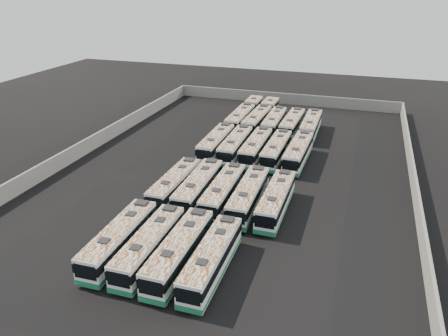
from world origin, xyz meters
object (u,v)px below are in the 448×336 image
bus_midback_far_left (216,143)px  bus_back_far_left (245,114)px  bus_midback_left (235,145)px  bus_back_left (261,116)px  bus_front_far_left (120,239)px  bus_midfront_far_right (276,200)px  bus_midback_center (256,147)px  bus_midback_right (276,150)px  bus_midback_far_right (298,152)px  bus_front_right (212,259)px  bus_back_far_right (311,126)px  bus_midfront_center (223,192)px  bus_back_center (274,122)px  bus_front_left (149,246)px  bus_front_center (179,251)px  bus_midfront_left (198,187)px  bus_midfront_far_left (175,185)px  bus_midfront_right (248,196)px  bus_back_right (292,124)px

bus_midback_far_left → bus_back_far_left: 15.38m
bus_midback_left → bus_back_left: size_ratio=0.65×
bus_front_far_left → bus_midback_far_left: size_ratio=1.00×
bus_midfront_far_right → bus_midback_center: (-6.05, 14.72, 0.02)m
bus_midback_right → bus_midback_far_right: bus_midback_far_right is taller
bus_midback_far_left → bus_midback_center: 5.93m
bus_front_right → bus_back_far_right: size_ratio=0.99×
bus_midfront_center → bus_back_center: size_ratio=1.01×
bus_front_left → bus_back_left: size_ratio=0.65×
bus_front_far_left → bus_front_center: 6.03m
bus_front_left → bus_midfront_left: 12.41m
bus_back_center → bus_midfront_center: bearing=-91.0°
bus_midfront_left → bus_midfront_far_left: bearing=-179.4°
bus_back_left → bus_back_center: bearing=-44.3°
bus_front_left → bus_back_far_right: (8.98, 39.29, -0.00)m
bus_midfront_far_right → bus_back_left: 31.23m
bus_midfront_right → bus_back_center: 27.13m
bus_midback_center → bus_midback_right: bearing=-0.8°
bus_midfront_center → bus_back_far_left: 30.48m
bus_back_right → bus_front_far_left: bearing=-101.7°
bus_front_right → bus_midback_center: 27.25m
bus_front_left → bus_back_center: size_ratio=1.01×
bus_midfront_far_left → bus_midback_far_left: size_ratio=0.96×
bus_front_right → bus_midback_right: bearing=89.7°
bus_midfront_far_left → bus_midback_left: (2.99, 14.55, 0.04)m
bus_front_right → bus_midback_right: (-0.13, 27.05, -0.01)m
bus_midback_left → bus_midfront_far_left: bearing=-102.8°
bus_midfront_center → bus_midback_right: 14.90m
bus_front_far_left → bus_front_left: bearing=-2.0°
bus_midback_far_left → bus_back_left: bus_midback_far_left is taller
bus_midback_far_left → bus_back_right: bus_midback_far_left is taller
bus_midback_far_right → bus_back_far_left: bearing=129.3°
bus_midfront_left → bus_midback_right: bus_midfront_left is taller
bus_midback_right → bus_midfront_center: bearing=-101.0°
bus_midfront_far_right → bus_midback_left: bearing=121.7°
bus_midback_right → bus_back_far_right: bus_back_far_right is taller
bus_midback_far_right → bus_front_right: bearing=-95.0°
bus_midback_far_left → bus_midback_right: (8.88, 0.07, -0.04)m
bus_back_right → bus_midback_far_right: bearing=-75.0°
bus_midback_right → bus_front_left: bearing=-101.8°
bus_front_center → bus_midback_left: (-3.01, 26.88, -0.03)m
bus_midback_far_left → bus_midback_center: size_ratio=1.01×
bus_back_center → bus_front_right: bearing=-86.5°
bus_midback_left → bus_back_far_left: (-2.93, 15.34, -0.01)m
bus_front_far_left → bus_back_far_left: (0.09, 42.16, -0.02)m
bus_front_right → bus_midfront_left: bus_midfront_left is taller
bus_front_far_left → bus_midfront_left: size_ratio=0.99×
bus_midback_left → bus_midback_far_right: size_ratio=0.99×
bus_front_center → bus_midback_far_left: (-5.95, 26.85, -0.02)m
bus_midfront_right → bus_midback_far_left: 17.11m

